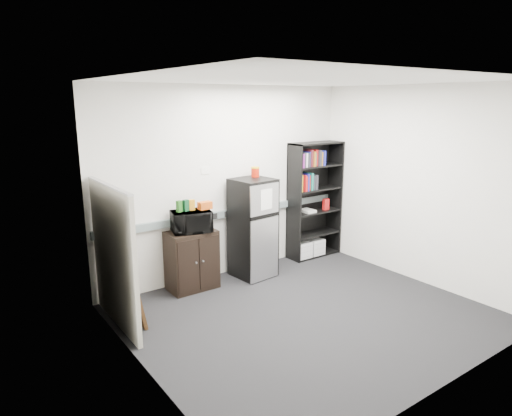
# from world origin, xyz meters

# --- Properties ---
(floor) EXTENTS (4.00, 4.00, 0.00)m
(floor) POSITION_xyz_m (0.00, 0.00, 0.00)
(floor) COLOR black
(floor) RESTS_ON ground
(wall_back) EXTENTS (4.00, 0.02, 2.70)m
(wall_back) POSITION_xyz_m (0.00, 1.75, 1.35)
(wall_back) COLOR white
(wall_back) RESTS_ON floor
(wall_right) EXTENTS (0.02, 3.50, 2.70)m
(wall_right) POSITION_xyz_m (2.00, 0.00, 1.35)
(wall_right) COLOR white
(wall_right) RESTS_ON floor
(wall_left) EXTENTS (0.02, 3.50, 2.70)m
(wall_left) POSITION_xyz_m (-2.00, 0.00, 1.35)
(wall_left) COLOR white
(wall_left) RESTS_ON floor
(ceiling) EXTENTS (4.00, 3.50, 0.02)m
(ceiling) POSITION_xyz_m (0.00, 0.00, 2.70)
(ceiling) COLOR white
(ceiling) RESTS_ON wall_back
(electrical_raceway) EXTENTS (3.92, 0.05, 0.10)m
(electrical_raceway) POSITION_xyz_m (0.00, 1.72, 0.90)
(electrical_raceway) COLOR slate
(electrical_raceway) RESTS_ON wall_back
(wall_note) EXTENTS (0.14, 0.00, 0.10)m
(wall_note) POSITION_xyz_m (-0.35, 1.74, 1.55)
(wall_note) COLOR white
(wall_note) RESTS_ON wall_back
(bookshelf) EXTENTS (0.90, 0.34, 1.85)m
(bookshelf) POSITION_xyz_m (1.51, 1.57, 0.97)
(bookshelf) COLOR black
(bookshelf) RESTS_ON floor
(cubicle_partition) EXTENTS (0.06, 1.30, 1.62)m
(cubicle_partition) POSITION_xyz_m (-1.90, 1.08, 0.81)
(cubicle_partition) COLOR #ADA99A
(cubicle_partition) RESTS_ON floor
(cabinet) EXTENTS (0.64, 0.43, 0.80)m
(cabinet) POSITION_xyz_m (-0.73, 1.50, 0.40)
(cabinet) COLOR black
(cabinet) RESTS_ON floor
(microwave) EXTENTS (0.57, 0.45, 0.28)m
(microwave) POSITION_xyz_m (-0.73, 1.48, 0.94)
(microwave) COLOR black
(microwave) RESTS_ON cabinet
(snack_box_a) EXTENTS (0.08, 0.07, 0.15)m
(snack_box_a) POSITION_xyz_m (-0.88, 1.52, 1.16)
(snack_box_a) COLOR #1E5217
(snack_box_a) RESTS_ON microwave
(snack_box_b) EXTENTS (0.08, 0.07, 0.15)m
(snack_box_b) POSITION_xyz_m (-0.78, 1.52, 1.16)
(snack_box_b) COLOR #0C371C
(snack_box_b) RESTS_ON microwave
(snack_box_c) EXTENTS (0.08, 0.07, 0.14)m
(snack_box_c) POSITION_xyz_m (-0.69, 1.52, 1.15)
(snack_box_c) COLOR orange
(snack_box_c) RESTS_ON microwave
(snack_bag) EXTENTS (0.18, 0.11, 0.10)m
(snack_bag) POSITION_xyz_m (-0.53, 1.47, 1.13)
(snack_bag) COLOR #BD4C12
(snack_bag) RESTS_ON microwave
(refrigerator) EXTENTS (0.58, 0.61, 1.42)m
(refrigerator) POSITION_xyz_m (0.22, 1.42, 0.71)
(refrigerator) COLOR black
(refrigerator) RESTS_ON floor
(coffee_can) EXTENTS (0.12, 0.12, 0.16)m
(coffee_can) POSITION_xyz_m (0.35, 1.55, 1.50)
(coffee_can) COLOR #B21B08
(coffee_can) RESTS_ON refrigerator
(framed_poster) EXTENTS (0.19, 0.67, 0.85)m
(framed_poster) POSITION_xyz_m (-1.77, 1.09, 0.43)
(framed_poster) COLOR #301E0D
(framed_poster) RESTS_ON floor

